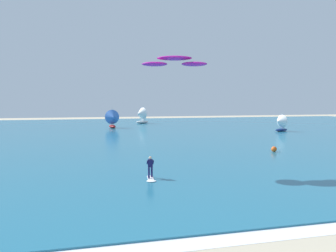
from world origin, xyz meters
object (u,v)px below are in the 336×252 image
Objects in this scene: marker_buoy at (274,149)px; kite at (174,62)px; sailboat_leading at (280,123)px; sailboat_far_left at (113,119)px; kitesurfer at (151,171)px; sailboat_trailing at (141,115)px.

kite is at bearing -153.35° from marker_buoy.
sailboat_leading reaches higher than marker_buoy.
sailboat_far_left is 6.93× the size of marker_buoy.
kitesurfer is at bearing -150.27° from marker_buoy.
sailboat_far_left is 14.06m from sailboat_trailing.
sailboat_trailing is at bearing 82.46° from kitesurfer.
marker_buoy is at bearing 29.73° from kitesurfer.
kitesurfer is 18.27m from marker_buoy.
marker_buoy is (13.46, 6.75, -8.66)m from kite.
marker_buoy is at bearing 26.65° from kite.
kite reaches higher than kitesurfer.
kitesurfer is 45.02m from sailboat_far_left.
kite is 8.88× the size of marker_buoy.
sailboat_far_left is (-0.16, 45.00, 1.39)m from kitesurfer.
kite is 17.37m from marker_buoy.
kitesurfer is 9.01m from kite.
sailboat_trailing is 7.32× the size of marker_buoy.
sailboat_trailing is at bearing 99.92° from marker_buoy.
sailboat_trailing reaches higher than sailboat_leading.
kite is 55.13m from sailboat_trailing.
kite is at bearing -86.56° from sailboat_far_left.
kite is 40.10m from sailboat_leading.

